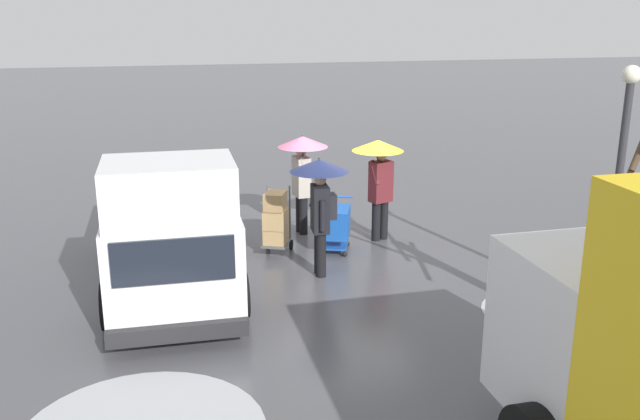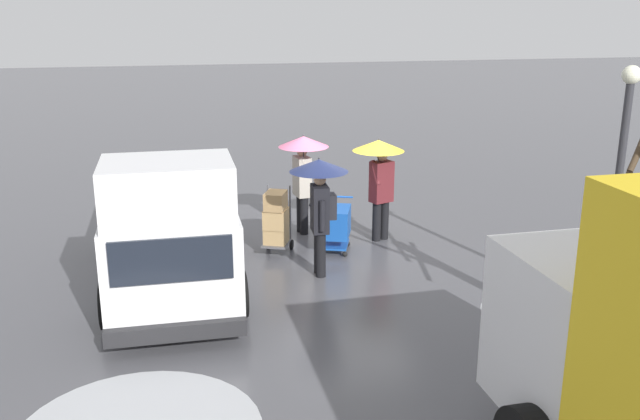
{
  "view_description": "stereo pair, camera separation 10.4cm",
  "coord_description": "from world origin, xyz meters",
  "px_view_note": "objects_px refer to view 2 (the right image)",
  "views": [
    {
      "loc": [
        3.48,
        12.89,
        4.71
      ],
      "look_at": [
        0.76,
        0.81,
        1.05
      ],
      "focal_mm": 39.23,
      "sensor_mm": 36.0,
      "label": 1
    },
    {
      "loc": [
        3.38,
        12.91,
        4.71
      ],
      "look_at": [
        0.76,
        0.81,
        1.05
      ],
      "focal_mm": 39.23,
      "sensor_mm": 36.0,
      "label": 2
    }
  ],
  "objects_px": {
    "shopping_cart_vendor": "(336,223)",
    "pedestrian_pink_side": "(320,190)",
    "cargo_van_parked_right": "(171,223)",
    "pedestrian_white_side": "(380,165)",
    "hand_dolly_boxes": "(276,219)",
    "street_lamp": "(620,165)",
    "pedestrian_black_side": "(303,161)"
  },
  "relations": [
    {
      "from": "hand_dolly_boxes",
      "to": "pedestrian_black_side",
      "type": "distance_m",
      "value": 1.61
    },
    {
      "from": "pedestrian_black_side",
      "to": "pedestrian_pink_side",
      "type": "bearing_deg",
      "value": 86.48
    },
    {
      "from": "pedestrian_pink_side",
      "to": "pedestrian_black_side",
      "type": "height_order",
      "value": "same"
    },
    {
      "from": "cargo_van_parked_right",
      "to": "pedestrian_black_side",
      "type": "relative_size",
      "value": 2.49
    },
    {
      "from": "shopping_cart_vendor",
      "to": "street_lamp",
      "type": "height_order",
      "value": "street_lamp"
    },
    {
      "from": "cargo_van_parked_right",
      "to": "shopping_cart_vendor",
      "type": "height_order",
      "value": "cargo_van_parked_right"
    },
    {
      "from": "shopping_cart_vendor",
      "to": "pedestrian_white_side",
      "type": "distance_m",
      "value": 1.5
    },
    {
      "from": "hand_dolly_boxes",
      "to": "street_lamp",
      "type": "relative_size",
      "value": 0.34
    },
    {
      "from": "shopping_cart_vendor",
      "to": "pedestrian_white_side",
      "type": "xyz_separation_m",
      "value": [
        -1.01,
        -0.46,
        1.02
      ]
    },
    {
      "from": "hand_dolly_boxes",
      "to": "street_lamp",
      "type": "height_order",
      "value": "street_lamp"
    },
    {
      "from": "pedestrian_pink_side",
      "to": "street_lamp",
      "type": "relative_size",
      "value": 0.56
    },
    {
      "from": "cargo_van_parked_right",
      "to": "pedestrian_white_side",
      "type": "bearing_deg",
      "value": -157.62
    },
    {
      "from": "cargo_van_parked_right",
      "to": "pedestrian_black_side",
      "type": "distance_m",
      "value": 3.71
    },
    {
      "from": "cargo_van_parked_right",
      "to": "pedestrian_black_side",
      "type": "bearing_deg",
      "value": -137.95
    },
    {
      "from": "shopping_cart_vendor",
      "to": "street_lamp",
      "type": "bearing_deg",
      "value": 134.42
    },
    {
      "from": "cargo_van_parked_right",
      "to": "pedestrian_black_side",
      "type": "xyz_separation_m",
      "value": [
        -2.74,
        -2.47,
        0.41
      ]
    },
    {
      "from": "cargo_van_parked_right",
      "to": "shopping_cart_vendor",
      "type": "distance_m",
      "value": 3.45
    },
    {
      "from": "street_lamp",
      "to": "hand_dolly_boxes",
      "type": "bearing_deg",
      "value": -38.18
    },
    {
      "from": "hand_dolly_boxes",
      "to": "pedestrian_white_side",
      "type": "distance_m",
      "value": 2.38
    },
    {
      "from": "pedestrian_white_side",
      "to": "cargo_van_parked_right",
      "type": "bearing_deg",
      "value": 22.38
    },
    {
      "from": "hand_dolly_boxes",
      "to": "cargo_van_parked_right",
      "type": "bearing_deg",
      "value": 34.23
    },
    {
      "from": "cargo_van_parked_right",
      "to": "hand_dolly_boxes",
      "type": "relative_size",
      "value": 4.06
    },
    {
      "from": "shopping_cart_vendor",
      "to": "cargo_van_parked_right",
      "type": "bearing_deg",
      "value": 21.65
    },
    {
      "from": "shopping_cart_vendor",
      "to": "pedestrian_white_side",
      "type": "bearing_deg",
      "value": -155.4
    },
    {
      "from": "pedestrian_black_side",
      "to": "pedestrian_white_side",
      "type": "height_order",
      "value": "same"
    },
    {
      "from": "pedestrian_pink_side",
      "to": "pedestrian_black_side",
      "type": "relative_size",
      "value": 1.0
    },
    {
      "from": "shopping_cart_vendor",
      "to": "pedestrian_pink_side",
      "type": "relative_size",
      "value": 0.49
    },
    {
      "from": "shopping_cart_vendor",
      "to": "hand_dolly_boxes",
      "type": "distance_m",
      "value": 1.19
    },
    {
      "from": "hand_dolly_boxes",
      "to": "street_lamp",
      "type": "bearing_deg",
      "value": 141.82
    },
    {
      "from": "pedestrian_white_side",
      "to": "street_lamp",
      "type": "bearing_deg",
      "value": 121.84
    },
    {
      "from": "hand_dolly_boxes",
      "to": "pedestrian_black_side",
      "type": "relative_size",
      "value": 0.61
    },
    {
      "from": "cargo_van_parked_right",
      "to": "pedestrian_white_side",
      "type": "distance_m",
      "value": 4.52
    }
  ]
}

